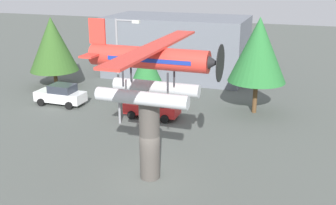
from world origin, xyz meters
TOP-DOWN VIEW (x-y plane):
  - ground_plane at (0.00, 0.00)m, footprint 140.00×140.00m
  - display_pedestal at (0.00, 0.00)m, footprint 1.10×1.10m
  - floatplane_monument at (0.13, -0.00)m, footprint 6.92×10.40m
  - car_near_white at (-11.71, 9.25)m, footprint 4.20×2.02m
  - car_mid_red at (-3.29, 8.90)m, footprint 4.20×2.02m
  - streetlight_primary at (-4.93, 6.88)m, footprint 1.84×0.28m
  - storefront_building at (-5.57, 22.00)m, footprint 14.42×7.83m
  - tree_west at (-15.34, 13.85)m, footprint 4.60×4.60m
  - tree_east at (-5.18, 12.38)m, footprint 2.72×2.72m
  - tree_center_back at (3.96, 12.60)m, footprint 4.47×4.47m

SIDE VIEW (x-z plane):
  - ground_plane at x=0.00m, z-range 0.00..0.00m
  - car_near_white at x=-11.71m, z-range 0.00..1.76m
  - car_mid_red at x=-3.29m, z-range 0.00..1.76m
  - display_pedestal at x=0.00m, z-range 0.00..4.52m
  - storefront_building at x=-5.57m, z-range 0.00..6.27m
  - tree_east at x=-5.18m, z-range 0.81..5.50m
  - tree_west at x=-15.34m, z-range 0.81..7.55m
  - streetlight_primary at x=-4.93m, z-range 0.63..8.31m
  - tree_center_back at x=3.96m, z-range 1.28..8.84m
  - floatplane_monument at x=0.13m, z-range 4.19..8.19m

